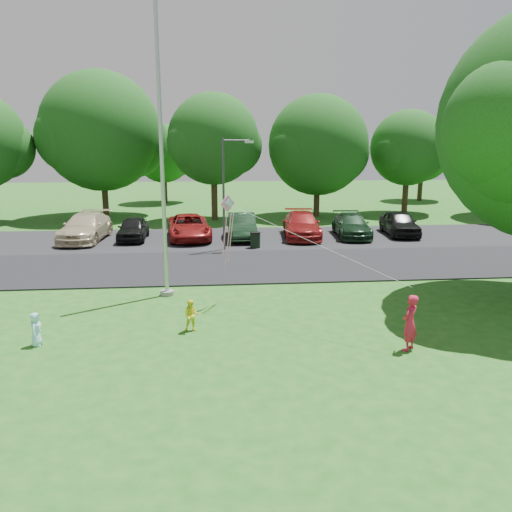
{
  "coord_description": "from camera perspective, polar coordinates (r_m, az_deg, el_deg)",
  "views": [
    {
      "loc": [
        -1.9,
        -12.42,
        5.33
      ],
      "look_at": [
        -0.38,
        4.0,
        1.6
      ],
      "focal_mm": 35.0,
      "sensor_mm": 36.0,
      "label": 1
    }
  ],
  "objects": [
    {
      "name": "woman",
      "position": [
        13.73,
        17.16,
        -7.3
      ],
      "size": [
        0.65,
        0.65,
        1.51
      ],
      "primitive_type": "imported",
      "rotation": [
        0.0,
        0.0,
        3.92
      ],
      "color": "red",
      "rests_on": "ground"
    },
    {
      "name": "parking_strip",
      "position": [
        28.48,
        -1.37,
        2.02
      ],
      "size": [
        42.0,
        7.0,
        0.06
      ],
      "primitive_type": "cube",
      "color": "black",
      "rests_on": "ground"
    },
    {
      "name": "trash_can",
      "position": [
        25.72,
        -0.09,
        1.79
      ],
      "size": [
        0.55,
        0.55,
        0.88
      ],
      "rotation": [
        0.0,
        0.0,
        -0.07
      ],
      "color": "black",
      "rests_on": "ground"
    },
    {
      "name": "horizon_trees",
      "position": [
        46.69,
        2.1,
        11.49
      ],
      "size": [
        77.46,
        7.2,
        7.02
      ],
      "color": "#332316",
      "rests_on": "ground"
    },
    {
      "name": "flagpole",
      "position": [
        17.53,
        -10.64,
        8.72
      ],
      "size": [
        0.5,
        0.5,
        10.0
      ],
      "color": "#B7BABF",
      "rests_on": "ground"
    },
    {
      "name": "street_lamp",
      "position": [
        24.99,
        -3.23,
        8.24
      ],
      "size": [
        1.57,
        0.38,
        5.61
      ],
      "rotation": [
        0.0,
        0.0,
        0.15
      ],
      "color": "#3F3F44",
      "rests_on": "ground"
    },
    {
      "name": "kite",
      "position": [
        16.27,
        -2.81,
        4.32
      ],
      "size": [
        4.81,
        4.56,
        2.5
      ],
      "rotation": [
        0.0,
        0.0,
        0.65
      ],
      "color": "pink",
      "rests_on": "ground"
    },
    {
      "name": "child_yellow",
      "position": [
        14.6,
        -7.37,
        -6.77
      ],
      "size": [
        0.47,
        0.36,
        0.96
      ],
      "primitive_type": "imported",
      "rotation": [
        0.0,
        0.0,
        0.0
      ],
      "color": "#FFF428",
      "rests_on": "ground"
    },
    {
      "name": "child_blue",
      "position": [
        14.74,
        -23.87,
        -7.67
      ],
      "size": [
        0.3,
        0.46,
        0.93
      ],
      "primitive_type": "imported",
      "rotation": [
        0.0,
        0.0,
        1.58
      ],
      "color": "#A6EDFF",
      "rests_on": "ground"
    },
    {
      "name": "park_road",
      "position": [
        22.15,
        -0.21,
        -1.1
      ],
      "size": [
        60.0,
        6.0,
        0.06
      ],
      "primitive_type": "cube",
      "color": "black",
      "rests_on": "ground"
    },
    {
      "name": "ground",
      "position": [
        13.65,
        3.18,
        -10.26
      ],
      "size": [
        120.0,
        120.0,
        0.0
      ],
      "primitive_type": "plane",
      "color": "#1E5917",
      "rests_on": "ground"
    },
    {
      "name": "tree_row",
      "position": [
        36.82,
        0.16,
        13.35
      ],
      "size": [
        64.35,
        11.94,
        10.88
      ],
      "color": "#332316",
      "rests_on": "ground"
    },
    {
      "name": "parked_cars",
      "position": [
        28.31,
        -2.08,
        3.45
      ],
      "size": [
        20.14,
        5.34,
        1.48
      ],
      "color": "#C6B793",
      "rests_on": "ground"
    }
  ]
}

